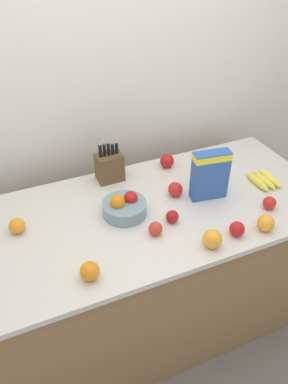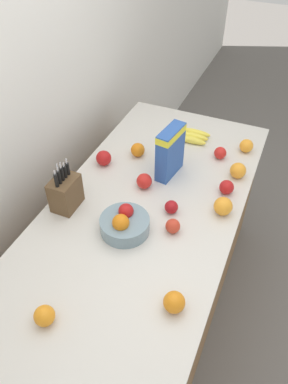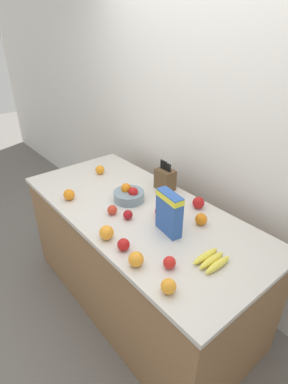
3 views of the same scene
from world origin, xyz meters
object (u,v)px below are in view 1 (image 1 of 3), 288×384
object	(u,v)px
orange_near_bowl	(90,271)
apple_rear	(172,217)
apple_by_knife_block	(269,203)
apple_near_bananas	(175,189)
fruit_bowl	(124,207)
apple_rightmost	(156,229)
orange_back_center	(212,239)
knife_block	(110,166)
banana_bunch	(264,180)
apple_front	(167,161)
orange_front_right	(200,167)
orange_by_cereal	(266,223)
apple_middle	(237,229)
cereal_box	(210,173)
orange_front_left	(17,226)

from	to	relation	value
orange_near_bowl	apple_rear	bearing A→B (deg)	21.17
apple_by_knife_block	apple_near_bananas	size ratio (longest dim) A/B	0.86
fruit_bowl	apple_rightmost	distance (m)	0.22
apple_rear	orange_back_center	bearing A→B (deg)	-68.48
knife_block	apple_rear	distance (m)	0.50
knife_block	banana_bunch	size ratio (longest dim) A/B	1.40
banana_bunch	apple_front	world-z (taller)	apple_front
knife_block	orange_front_right	distance (m)	0.53
orange_back_center	orange_by_cereal	bearing A→B (deg)	-1.00
fruit_bowl	orange_near_bowl	size ratio (longest dim) A/B	2.69
apple_front	fruit_bowl	bearing A→B (deg)	-141.66
apple_middle	apple_near_bananas	size ratio (longest dim) A/B	0.92
apple_near_bananas	orange_near_bowl	xyz separation A→B (m)	(-0.59, -0.37, 0.00)
apple_rightmost	apple_by_knife_block	xyz separation A→B (m)	(0.62, -0.06, 0.00)
orange_back_center	apple_near_bananas	bearing A→B (deg)	86.41
knife_block	apple_rear	world-z (taller)	knife_block
orange_by_cereal	orange_back_center	xyz separation A→B (m)	(-0.29, 0.01, 0.00)
apple_front	orange_near_bowl	world-z (taller)	same
apple_middle	orange_front_right	bearing A→B (deg)	78.18
apple_by_knife_block	orange_near_bowl	distance (m)	0.99
apple_middle	apple_rear	world-z (taller)	apple_middle
cereal_box	orange_front_right	world-z (taller)	cereal_box
apple_middle	apple_front	distance (m)	0.67
orange_back_center	orange_front_right	bearing A→B (deg)	64.88
fruit_bowl	apple_near_bananas	xyz separation A→B (m)	(0.31, 0.04, -0.00)
cereal_box	orange_near_bowl	xyz separation A→B (m)	(-0.75, -0.30, -0.11)
apple_by_knife_block	orange_front_right	size ratio (longest dim) A/B	0.88
orange_by_cereal	orange_near_bowl	xyz separation A→B (m)	(-0.86, 0.05, -0.00)
apple_rear	orange_back_center	size ratio (longest dim) A/B	0.72
orange_front_right	orange_back_center	bearing A→B (deg)	-115.12
apple_rightmost	apple_by_knife_block	size ratio (longest dim) A/B	0.98
apple_middle	orange_back_center	size ratio (longest dim) A/B	0.82
apple_front	apple_rightmost	bearing A→B (deg)	-121.51
cereal_box	orange_near_bowl	world-z (taller)	cereal_box
orange_front_right	apple_rightmost	bearing A→B (deg)	-140.82
apple_by_knife_block	orange_front_right	xyz separation A→B (m)	(-0.16, 0.43, 0.00)
fruit_bowl	orange_by_cereal	world-z (taller)	fruit_bowl
knife_block	orange_by_cereal	world-z (taller)	knife_block
apple_rightmost	apple_middle	bearing A→B (deg)	-24.42
orange_back_center	orange_near_bowl	size ratio (longest dim) A/B	1.07
apple_by_knife_block	cereal_box	bearing A→B (deg)	137.67
knife_block	orange_front_left	size ratio (longest dim) A/B	3.50
apple_by_knife_block	apple_rear	distance (m)	0.52
fruit_bowl	orange_by_cereal	xyz separation A→B (m)	(0.58, -0.38, -0.00)
apple_rightmost	orange_near_bowl	size ratio (longest dim) A/B	0.81
banana_bunch	apple_front	distance (m)	0.57
fruit_bowl	banana_bunch	size ratio (longest dim) A/B	1.15
knife_block	apple_rightmost	distance (m)	0.53
apple_front	banana_bunch	bearing A→B (deg)	-41.00
cereal_box	apple_by_knife_block	bearing A→B (deg)	-33.85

